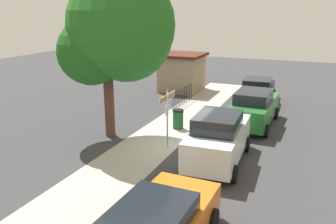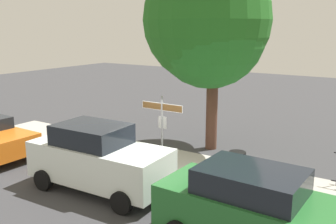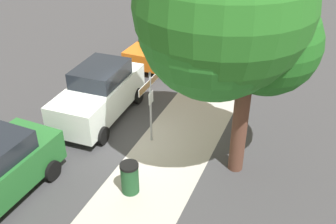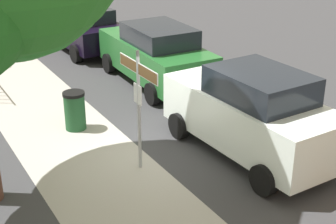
{
  "view_description": "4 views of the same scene",
  "coord_description": "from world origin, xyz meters",
  "px_view_note": "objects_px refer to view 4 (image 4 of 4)",
  "views": [
    {
      "loc": [
        -13.55,
        -5.19,
        5.79
      ],
      "look_at": [
        -0.29,
        0.37,
        1.61
      ],
      "focal_mm": 37.94,
      "sensor_mm": 36.0,
      "label": 1
    },
    {
      "loc": [
        6.66,
        -9.95,
        4.87
      ],
      "look_at": [
        -0.46,
        1.03,
        1.93
      ],
      "focal_mm": 40.4,
      "sensor_mm": 36.0,
      "label": 2
    },
    {
      "loc": [
        9.73,
        5.17,
        7.91
      ],
      "look_at": [
        -0.31,
        1.02,
        1.28
      ],
      "focal_mm": 41.43,
      "sensor_mm": 36.0,
      "label": 3
    },
    {
      "loc": [
        -8.92,
        4.73,
        5.44
      ],
      "look_at": [
        -0.61,
        -0.11,
        1.31
      ],
      "focal_mm": 54.16,
      "sensor_mm": 36.0,
      "label": 4
    }
  ],
  "objects_px": {
    "street_sign": "(138,88)",
    "trash_bin": "(75,110)",
    "car_white": "(251,113)",
    "car_black": "(82,27)",
    "car_green": "(156,54)"
  },
  "relations": [
    {
      "from": "car_white",
      "to": "car_green",
      "type": "xyz_separation_m",
      "value": [
        5.21,
        -0.47,
        -0.07
      ]
    },
    {
      "from": "street_sign",
      "to": "car_white",
      "type": "distance_m",
      "value": 2.65
    },
    {
      "from": "street_sign",
      "to": "trash_bin",
      "type": "bearing_deg",
      "value": 10.99
    },
    {
      "from": "street_sign",
      "to": "car_black",
      "type": "relative_size",
      "value": 0.59
    },
    {
      "from": "car_black",
      "to": "trash_bin",
      "type": "xyz_separation_m",
      "value": [
        -6.66,
        2.82,
        -0.34
      ]
    },
    {
      "from": "car_black",
      "to": "car_green",
      "type": "bearing_deg",
      "value": -176.25
    },
    {
      "from": "trash_bin",
      "to": "car_black",
      "type": "bearing_deg",
      "value": -22.94
    },
    {
      "from": "car_green",
      "to": "trash_bin",
      "type": "distance_m",
      "value": 3.93
    },
    {
      "from": "street_sign",
      "to": "car_black",
      "type": "distance_m",
      "value": 9.57
    },
    {
      "from": "car_green",
      "to": "trash_bin",
      "type": "height_order",
      "value": "car_green"
    },
    {
      "from": "car_white",
      "to": "car_green",
      "type": "relative_size",
      "value": 0.94
    },
    {
      "from": "street_sign",
      "to": "trash_bin",
      "type": "distance_m",
      "value": 2.94
    },
    {
      "from": "car_white",
      "to": "car_black",
      "type": "relative_size",
      "value": 1.0
    },
    {
      "from": "trash_bin",
      "to": "street_sign",
      "type": "bearing_deg",
      "value": -169.01
    },
    {
      "from": "car_white",
      "to": "trash_bin",
      "type": "relative_size",
      "value": 4.55
    }
  ]
}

